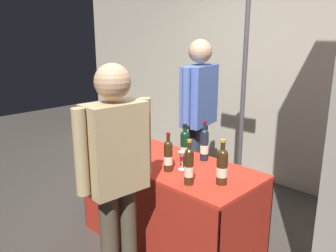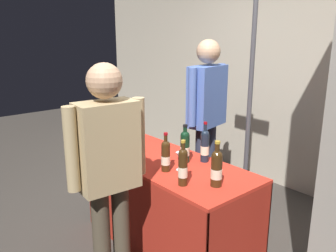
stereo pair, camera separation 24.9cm
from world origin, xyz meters
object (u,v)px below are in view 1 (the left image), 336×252
(featured_wine_bottle, at_px, (132,145))
(display_bottle_0, at_px, (204,144))
(wine_glass_near_vendor, at_px, (182,156))
(tasting_table, at_px, (168,189))
(taster_foreground_right, at_px, (116,167))
(booth_signpost, at_px, (244,79))
(vendor_presenter, at_px, (199,107))

(featured_wine_bottle, height_order, display_bottle_0, featured_wine_bottle)
(wine_glass_near_vendor, bearing_deg, tasting_table, 166.55)
(featured_wine_bottle, relative_size, display_bottle_0, 1.03)
(taster_foreground_right, relative_size, booth_signpost, 0.71)
(featured_wine_bottle, distance_m, wine_glass_near_vendor, 0.42)
(tasting_table, bearing_deg, wine_glass_near_vendor, -13.45)
(display_bottle_0, height_order, vendor_presenter, vendor_presenter)
(wine_glass_near_vendor, relative_size, vendor_presenter, 0.08)
(booth_signpost, bearing_deg, display_bottle_0, -83.17)
(wine_glass_near_vendor, height_order, booth_signpost, booth_signpost)
(display_bottle_0, bearing_deg, tasting_table, -129.79)
(taster_foreground_right, bearing_deg, display_bottle_0, 4.28)
(featured_wine_bottle, distance_m, display_bottle_0, 0.59)
(tasting_table, distance_m, display_bottle_0, 0.49)
(taster_foreground_right, height_order, booth_signpost, booth_signpost)
(display_bottle_0, xyz_separation_m, wine_glass_near_vendor, (0.01, -0.28, -0.03))
(tasting_table, bearing_deg, taster_foreground_right, -74.45)
(display_bottle_0, xyz_separation_m, booth_signpost, (-0.08, 0.67, 0.46))
(booth_signpost, bearing_deg, wine_glass_near_vendor, -84.70)
(tasting_table, height_order, vendor_presenter, vendor_presenter)
(featured_wine_bottle, height_order, taster_foreground_right, taster_foreground_right)
(vendor_presenter, relative_size, booth_signpost, 0.76)
(tasting_table, xyz_separation_m, booth_signpost, (0.11, 0.90, 0.85))
(booth_signpost, bearing_deg, tasting_table, -96.98)
(tasting_table, xyz_separation_m, wine_glass_near_vendor, (0.20, -0.05, 0.35))
(tasting_table, distance_m, wine_glass_near_vendor, 0.41)
(display_bottle_0, distance_m, booth_signpost, 0.82)
(featured_wine_bottle, bearing_deg, booth_signpost, 75.56)
(wine_glass_near_vendor, relative_size, booth_signpost, 0.06)
(vendor_presenter, distance_m, taster_foreground_right, 1.59)
(display_bottle_0, relative_size, taster_foreground_right, 0.20)
(wine_glass_near_vendor, xyz_separation_m, taster_foreground_right, (-0.01, -0.62, 0.08))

